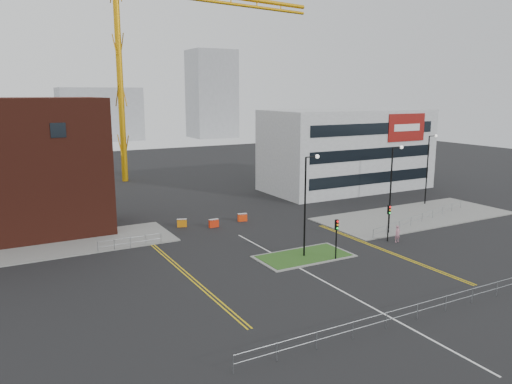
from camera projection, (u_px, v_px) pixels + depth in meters
ground at (342, 291)px, 36.98m from camera, size 200.00×200.00×0.00m
pavement_left at (23, 250)px, 46.40m from camera, size 28.00×8.00×0.12m
pavement_right at (415, 216)px, 59.40m from camera, size 24.00×10.00×0.12m
island_kerb at (304, 256)px, 44.79m from camera, size 8.60×4.60×0.08m
grass_island at (304, 256)px, 44.78m from camera, size 8.00×4.00×0.12m
office_block at (347, 150)px, 75.57m from camera, size 25.00×12.20×12.00m
tower_crane at (152, 30)px, 82.09m from camera, size 52.47×9.54×35.55m
streetlamp_island at (307, 198)px, 43.84m from camera, size 1.46×0.36×9.18m
streetlamp_right_near at (393, 182)px, 51.23m from camera, size 1.46×0.36×9.18m
streetlamp_right_far at (429, 164)px, 64.73m from camera, size 1.46×0.36×9.18m
traffic_light_island at (337, 232)px, 43.50m from camera, size 0.28×0.33×3.65m
traffic_light_right at (389, 216)px, 49.01m from camera, size 0.28×0.33×3.65m
railing_front at (402, 312)px, 31.67m from camera, size 24.05×0.05×1.10m
railing_left at (130, 241)px, 47.09m from camera, size 6.05×0.05×1.10m
railing_right at (422, 216)px, 56.40m from camera, size 19.05×5.05×1.10m
centre_line at (326, 283)px, 38.69m from camera, size 0.15×30.00×0.01m
yellow_left_a at (180, 271)px, 41.31m from camera, size 0.12×24.00×0.01m
yellow_left_b at (184, 270)px, 41.45m from camera, size 0.12×24.00×0.01m
yellow_right_a at (383, 250)px, 46.62m from camera, size 0.12×20.00×0.01m
yellow_right_b at (385, 250)px, 46.77m from camera, size 0.12×20.00×0.01m
skyline_b at (100, 114)px, 151.81m from camera, size 24.00×12.00×16.00m
skyline_c at (212, 94)px, 162.90m from camera, size 14.00×12.00×28.00m
skyline_d at (33, 121)px, 152.28m from camera, size 30.00×12.00×12.00m
pedestrian at (398, 234)px, 49.06m from camera, size 0.63×0.43×1.68m
barrier_left at (214, 223)px, 54.53m from camera, size 1.08×0.37×0.91m
barrier_mid at (182, 223)px, 54.67m from camera, size 1.11×0.71×0.89m
barrier_right at (242, 217)px, 57.12m from camera, size 1.11×0.51×0.90m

